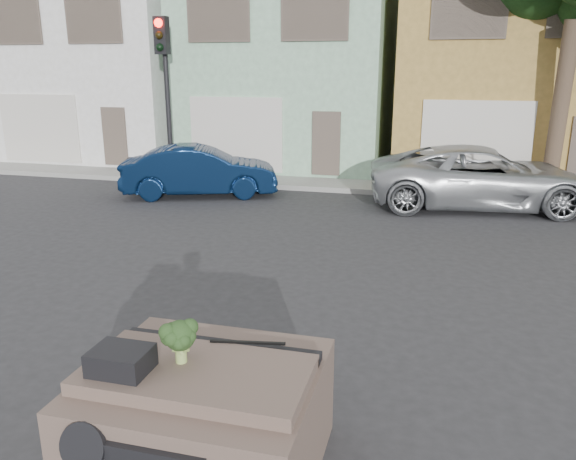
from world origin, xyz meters
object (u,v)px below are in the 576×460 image
at_px(traffic_signal, 166,101).
at_px(broccoli, 180,341).
at_px(silver_pickup, 479,207).
at_px(navy_sedan, 201,196).

bearing_deg(traffic_signal, broccoli, -63.27).
relative_size(traffic_signal, broccoli, 13.03).
xyz_separation_m(silver_pickup, traffic_signal, (-9.55, 1.26, 2.55)).
bearing_deg(navy_sedan, broccoli, -177.31).
distance_m(silver_pickup, broccoli, 11.84).
distance_m(silver_pickup, traffic_signal, 9.96).
distance_m(navy_sedan, broccoli, 11.72).
distance_m(navy_sedan, traffic_signal, 3.64).
height_order(traffic_signal, broccoli, traffic_signal).
bearing_deg(navy_sedan, silver_pickup, -105.70).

